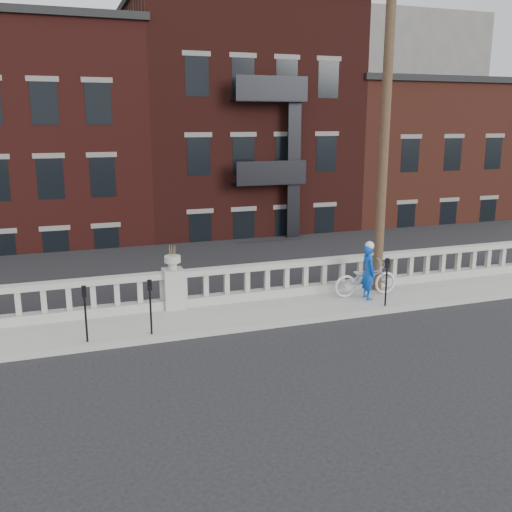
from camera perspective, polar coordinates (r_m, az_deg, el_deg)
The scene contains 11 objects.
ground at distance 12.45m, azimuth -4.48°, elevation -11.29°, with size 120.00×120.00×0.00m, color black.
sidewalk at distance 15.13m, azimuth -7.46°, elevation -6.48°, with size 32.00×2.20×0.15m, color gray.
balustrade at distance 15.84m, azimuth -8.25°, elevation -3.44°, with size 28.00×0.34×1.03m.
planter_pedestal at distance 15.78m, azimuth -8.27°, elevation -2.78°, with size 0.55×0.55×1.76m.
lower_level at distance 34.26m, azimuth -13.82°, elevation 8.75°, with size 80.00×44.00×20.80m.
utility_pole at distance 17.13m, azimuth 12.81°, elevation 13.24°, with size 1.60×0.28×10.00m.
parking_meter_c at distance 13.76m, azimuth -16.73°, elevation -4.94°, with size 0.10×0.09×1.36m.
parking_meter_d at distance 13.89m, azimuth -10.53°, elevation -4.41°, with size 0.10×0.09×1.36m.
parking_meter_e at distance 16.14m, azimuth 12.93°, elevation -2.01°, with size 0.10×0.09×1.36m.
bicycle at distance 17.07m, azimuth 10.90°, elevation -2.21°, with size 0.69×1.97×1.03m, color silver.
cyclist at distance 16.70m, azimuth 11.17°, elevation -1.58°, with size 0.58×0.38×1.59m, color #0C43B4.
Camera 1 is at (-2.85, -10.95, 5.20)m, focal length 40.00 mm.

